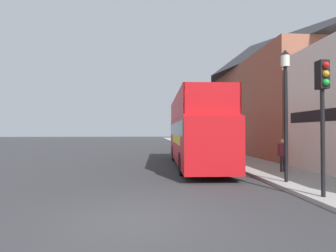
{
  "coord_description": "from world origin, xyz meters",
  "views": [
    {
      "loc": [
        0.44,
        -6.09,
        2.08
      ],
      "look_at": [
        1.85,
        11.0,
        2.42
      ],
      "focal_mm": 28.0,
      "sensor_mm": 36.0,
      "label": 1
    }
  ],
  "objects_px": {
    "tour_bus": "(195,136)",
    "traffic_signal": "(323,97)",
    "lamp_post_second": "(223,112)",
    "lamp_post_third": "(199,116)",
    "pedestrian_third": "(283,152)",
    "parked_car_ahead_of_bus": "(188,147)",
    "lamp_post_nearest": "(285,91)"
  },
  "relations": [
    {
      "from": "parked_car_ahead_of_bus",
      "to": "lamp_post_nearest",
      "type": "relative_size",
      "value": 0.88
    },
    {
      "from": "pedestrian_third",
      "to": "lamp_post_nearest",
      "type": "bearing_deg",
      "value": -115.94
    },
    {
      "from": "tour_bus",
      "to": "parked_car_ahead_of_bus",
      "type": "height_order",
      "value": "tour_bus"
    },
    {
      "from": "parked_car_ahead_of_bus",
      "to": "traffic_signal",
      "type": "relative_size",
      "value": 1.11
    },
    {
      "from": "lamp_post_second",
      "to": "lamp_post_third",
      "type": "height_order",
      "value": "lamp_post_third"
    },
    {
      "from": "tour_bus",
      "to": "traffic_signal",
      "type": "relative_size",
      "value": 2.59
    },
    {
      "from": "parked_car_ahead_of_bus",
      "to": "traffic_signal",
      "type": "distance_m",
      "value": 15.53
    },
    {
      "from": "traffic_signal",
      "to": "lamp_post_second",
      "type": "xyz_separation_m",
      "value": [
        0.17,
        10.74,
        0.31
      ]
    },
    {
      "from": "tour_bus",
      "to": "lamp_post_third",
      "type": "bearing_deg",
      "value": 79.84
    },
    {
      "from": "parked_car_ahead_of_bus",
      "to": "pedestrian_third",
      "type": "relative_size",
      "value": 2.9
    },
    {
      "from": "tour_bus",
      "to": "lamp_post_nearest",
      "type": "relative_size",
      "value": 2.05
    },
    {
      "from": "tour_bus",
      "to": "traffic_signal",
      "type": "bearing_deg",
      "value": -71.33
    },
    {
      "from": "lamp_post_nearest",
      "to": "tour_bus",
      "type": "bearing_deg",
      "value": 113.19
    },
    {
      "from": "tour_bus",
      "to": "pedestrian_third",
      "type": "xyz_separation_m",
      "value": [
        3.62,
        -3.31,
        -0.71
      ]
    },
    {
      "from": "tour_bus",
      "to": "lamp_post_second",
      "type": "relative_size",
      "value": 2.21
    },
    {
      "from": "pedestrian_third",
      "to": "traffic_signal",
      "type": "xyz_separation_m",
      "value": [
        -1.29,
        -4.71,
        2.02
      ]
    },
    {
      "from": "lamp_post_second",
      "to": "lamp_post_third",
      "type": "bearing_deg",
      "value": 90.02
    },
    {
      "from": "pedestrian_third",
      "to": "lamp_post_third",
      "type": "distance_m",
      "value": 14.74
    },
    {
      "from": "pedestrian_third",
      "to": "lamp_post_second",
      "type": "bearing_deg",
      "value": 100.48
    },
    {
      "from": "parked_car_ahead_of_bus",
      "to": "lamp_post_second",
      "type": "height_order",
      "value": "lamp_post_second"
    },
    {
      "from": "tour_bus",
      "to": "pedestrian_third",
      "type": "relative_size",
      "value": 6.76
    },
    {
      "from": "lamp_post_nearest",
      "to": "lamp_post_third",
      "type": "relative_size",
      "value": 0.98
    },
    {
      "from": "tour_bus",
      "to": "lamp_post_nearest",
      "type": "distance_m",
      "value": 6.48
    },
    {
      "from": "parked_car_ahead_of_bus",
      "to": "lamp_post_second",
      "type": "xyz_separation_m",
      "value": [
        1.76,
        -4.53,
        2.7
      ]
    },
    {
      "from": "parked_car_ahead_of_bus",
      "to": "lamp_post_third",
      "type": "xyz_separation_m",
      "value": [
        1.76,
        3.9,
        2.98
      ]
    },
    {
      "from": "lamp_post_second",
      "to": "pedestrian_third",
      "type": "bearing_deg",
      "value": -79.52
    },
    {
      "from": "tour_bus",
      "to": "traffic_signal",
      "type": "height_order",
      "value": "traffic_signal"
    },
    {
      "from": "lamp_post_second",
      "to": "lamp_post_third",
      "type": "distance_m",
      "value": 8.44
    },
    {
      "from": "lamp_post_second",
      "to": "lamp_post_third",
      "type": "relative_size",
      "value": 0.91
    },
    {
      "from": "traffic_signal",
      "to": "lamp_post_nearest",
      "type": "xyz_separation_m",
      "value": [
        0.12,
        2.31,
        0.53
      ]
    },
    {
      "from": "lamp_post_third",
      "to": "lamp_post_second",
      "type": "bearing_deg",
      "value": -89.98
    },
    {
      "from": "traffic_signal",
      "to": "lamp_post_second",
      "type": "height_order",
      "value": "lamp_post_second"
    }
  ]
}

